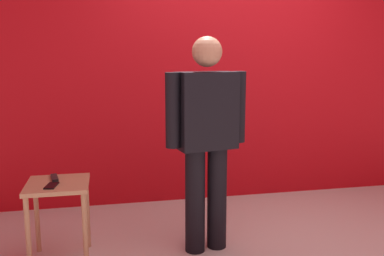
{
  "coord_description": "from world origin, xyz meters",
  "views": [
    {
      "loc": [
        -1.24,
        -2.67,
        1.5
      ],
      "look_at": [
        -0.58,
        0.55,
        0.93
      ],
      "focal_mm": 39.03,
      "sensor_mm": 36.0,
      "label": 1
    }
  ],
  "objects": [
    {
      "name": "cell_phone",
      "position": [
        -1.64,
        0.27,
        0.6
      ],
      "size": [
        0.09,
        0.15,
        0.01
      ],
      "primitive_type": "cube",
      "rotation": [
        0.0,
        0.0,
        -0.18
      ],
      "color": "black",
      "rests_on": "side_table"
    },
    {
      "name": "tv_remote",
      "position": [
        -1.64,
        0.44,
        0.61
      ],
      "size": [
        0.08,
        0.18,
        0.02
      ],
      "primitive_type": "cube",
      "rotation": [
        0.0,
        0.0,
        0.19
      ],
      "color": "black",
      "rests_on": "side_table"
    },
    {
      "name": "back_wall_red",
      "position": [
        0.0,
        1.53,
        1.58
      ],
      "size": [
        5.73,
        0.12,
        3.16
      ],
      "primitive_type": "cube",
      "color": "#B20D16",
      "rests_on": "ground_plane"
    },
    {
      "name": "side_table",
      "position": [
        -1.61,
        0.35,
        0.48
      ],
      "size": [
        0.44,
        0.44,
        0.6
      ],
      "color": "tan",
      "rests_on": "ground_plane"
    },
    {
      "name": "standing_person",
      "position": [
        -0.51,
        0.32,
        0.92
      ],
      "size": [
        0.65,
        0.3,
        1.64
      ],
      "color": "black",
      "rests_on": "ground_plane"
    }
  ]
}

